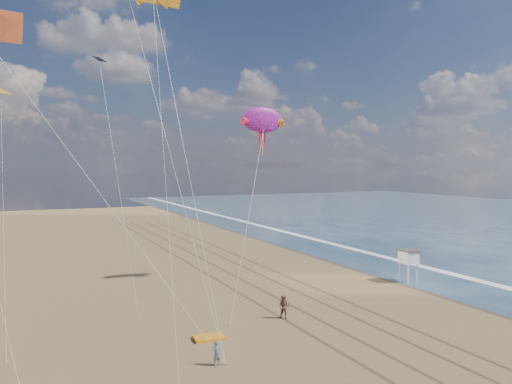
% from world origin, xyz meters
% --- Properties ---
extents(wet_sand, '(260.00, 260.00, 0.00)m').
position_xyz_m(wet_sand, '(19.00, 40.00, 0.00)').
color(wet_sand, '#42301E').
rests_on(wet_sand, ground).
extents(foam, '(260.00, 260.00, 0.00)m').
position_xyz_m(foam, '(23.20, 40.00, 0.00)').
color(foam, white).
rests_on(foam, ground).
extents(tracks, '(7.68, 120.00, 0.01)m').
position_xyz_m(tracks, '(2.55, 30.00, 0.01)').
color(tracks, brown).
rests_on(tracks, ground).
extents(lifeguard_stand, '(1.82, 1.82, 3.29)m').
position_xyz_m(lifeguard_stand, '(16.30, 24.37, 2.54)').
color(lifeguard_stand, silver).
rests_on(lifeguard_stand, ground).
extents(grounded_kite, '(2.15, 1.48, 0.23)m').
position_xyz_m(grounded_kite, '(-7.98, 17.03, 0.12)').
color(grounded_kite, orange).
rests_on(grounded_kite, ground).
extents(show_kite, '(6.53, 6.57, 21.49)m').
position_xyz_m(show_kite, '(2.93, 31.07, 16.48)').
color(show_kite, '#961789').
rests_on(show_kite, ground).
extents(kite_flyer_a, '(0.60, 0.46, 1.48)m').
position_xyz_m(kite_flyer_a, '(-9.04, 12.59, 0.74)').
color(kite_flyer_a, slate).
rests_on(kite_flyer_a, ground).
extents(kite_flyer_b, '(1.12, 1.13, 1.84)m').
position_xyz_m(kite_flyer_b, '(-1.13, 18.87, 0.92)').
color(kite_flyer_b, brown).
rests_on(kite_flyer_b, ground).
extents(small_kites, '(12.14, 16.78, 16.78)m').
position_xyz_m(small_kites, '(-16.55, 24.30, 17.91)').
color(small_kites, blue).
rests_on(small_kites, ground).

